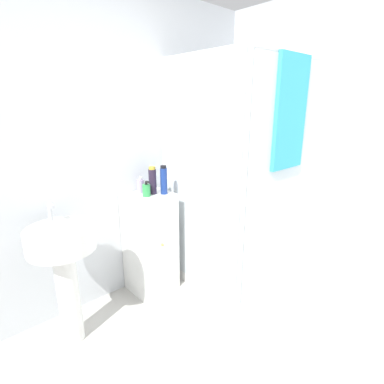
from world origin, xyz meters
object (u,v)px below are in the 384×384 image
object	(u,v)px
soap_dispenser	(146,190)
shampoo_bottle_tall_black	(153,181)
shampoo_bottle_blue	(164,180)
lotion_bottle_white	(141,186)
sink	(64,259)

from	to	relation	value
soap_dispenser	shampoo_bottle_tall_black	world-z (taller)	shampoo_bottle_tall_black
shampoo_bottle_blue	lotion_bottle_white	bearing A→B (deg)	130.15
shampoo_bottle_blue	lotion_bottle_white	size ratio (longest dim) A/B	1.66
soap_dispenser	lotion_bottle_white	xyz separation A→B (m)	(0.02, 0.11, 0.01)
sink	soap_dispenser	xyz separation A→B (m)	(0.74, 0.11, 0.31)
shampoo_bottle_blue	shampoo_bottle_tall_black	bearing A→B (deg)	134.90
sink	shampoo_bottle_blue	world-z (taller)	shampoo_bottle_blue
lotion_bottle_white	soap_dispenser	bearing A→B (deg)	-98.13
sink	soap_dispenser	size ratio (longest dim) A/B	7.55
sink	soap_dispenser	world-z (taller)	soap_dispenser
sink	lotion_bottle_white	world-z (taller)	lotion_bottle_white
shampoo_bottle_blue	lotion_bottle_white	world-z (taller)	shampoo_bottle_blue
soap_dispenser	shampoo_bottle_tall_black	xyz separation A→B (m)	(0.08, 0.02, 0.06)
shampoo_bottle_tall_black	lotion_bottle_white	xyz separation A→B (m)	(-0.06, 0.09, -0.05)
soap_dispenser	shampoo_bottle_blue	world-z (taller)	shampoo_bottle_blue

